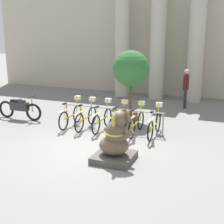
% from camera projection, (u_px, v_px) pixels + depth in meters
% --- Properties ---
extents(ground_plane, '(60.00, 60.00, 0.00)m').
position_uv_depth(ground_plane, '(93.00, 150.00, 9.02)').
color(ground_plane, slate).
extents(building_facade, '(20.00, 0.20, 6.00)m').
position_uv_depth(building_facade, '(162.00, 37.00, 16.00)').
color(building_facade, '#BCB29E').
rests_on(building_facade, ground_plane).
extents(column_left, '(0.94, 0.94, 5.16)m').
position_uv_depth(column_left, '(122.00, 45.00, 15.84)').
color(column_left, '#BCB7A8').
rests_on(column_left, ground_plane).
extents(column_middle, '(0.94, 0.94, 5.16)m').
position_uv_depth(column_middle, '(158.00, 46.00, 15.19)').
color(column_middle, '#BCB7A8').
rests_on(column_middle, ground_plane).
extents(column_right, '(0.94, 0.94, 5.16)m').
position_uv_depth(column_right, '(196.00, 46.00, 14.54)').
color(column_right, '#BCB7A8').
rests_on(column_right, ground_plane).
extents(bike_rack, '(3.66, 0.05, 0.77)m').
position_uv_depth(bike_rack, '(112.00, 113.00, 10.68)').
color(bike_rack, gray).
rests_on(bike_rack, ground_plane).
extents(bicycle_0, '(0.48, 1.69, 1.08)m').
position_uv_depth(bicycle_0, '(71.00, 115.00, 11.17)').
color(bicycle_0, black).
rests_on(bicycle_0, ground_plane).
extents(bicycle_1, '(0.48, 1.69, 1.08)m').
position_uv_depth(bicycle_1, '(86.00, 117.00, 10.93)').
color(bicycle_1, black).
rests_on(bicycle_1, ground_plane).
extents(bicycle_2, '(0.48, 1.69, 1.08)m').
position_uv_depth(bicycle_2, '(103.00, 118.00, 10.73)').
color(bicycle_2, black).
rests_on(bicycle_2, ground_plane).
extents(bicycle_3, '(0.48, 1.69, 1.08)m').
position_uv_depth(bicycle_3, '(120.00, 120.00, 10.55)').
color(bicycle_3, black).
rests_on(bicycle_3, ground_plane).
extents(bicycle_4, '(0.48, 1.69, 1.08)m').
position_uv_depth(bicycle_4, '(137.00, 122.00, 10.32)').
color(bicycle_4, black).
rests_on(bicycle_4, ground_plane).
extents(bicycle_5, '(0.48, 1.69, 1.08)m').
position_uv_depth(bicycle_5, '(155.00, 124.00, 10.10)').
color(bicycle_5, black).
rests_on(bicycle_5, ground_plane).
extents(elephant_statue, '(1.02, 1.02, 1.62)m').
position_uv_depth(elephant_statue, '(115.00, 141.00, 8.11)').
color(elephant_statue, '#4C4742').
rests_on(elephant_statue, ground_plane).
extents(motorcycle, '(1.95, 0.55, 0.94)m').
position_uv_depth(motorcycle, '(20.00, 108.00, 11.98)').
color(motorcycle, black).
rests_on(motorcycle, ground_plane).
extents(person_pedestrian, '(0.23, 0.47, 1.72)m').
position_uv_depth(person_pedestrian, '(186.00, 85.00, 13.56)').
color(person_pedestrian, '#28282D').
rests_on(person_pedestrian, ground_plane).
extents(potted_tree, '(1.36, 1.36, 2.64)m').
position_uv_depth(potted_tree, '(131.00, 71.00, 11.59)').
color(potted_tree, brown).
rests_on(potted_tree, ground_plane).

